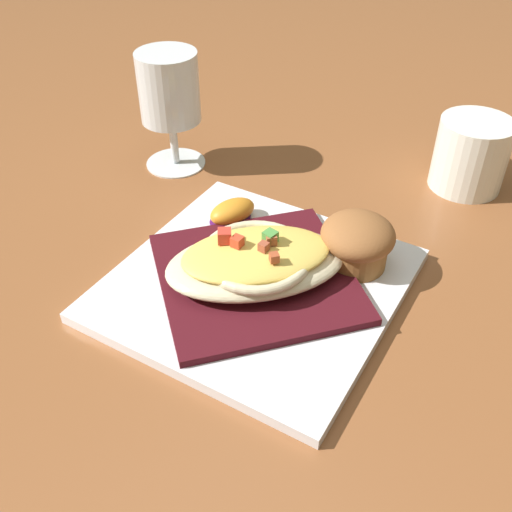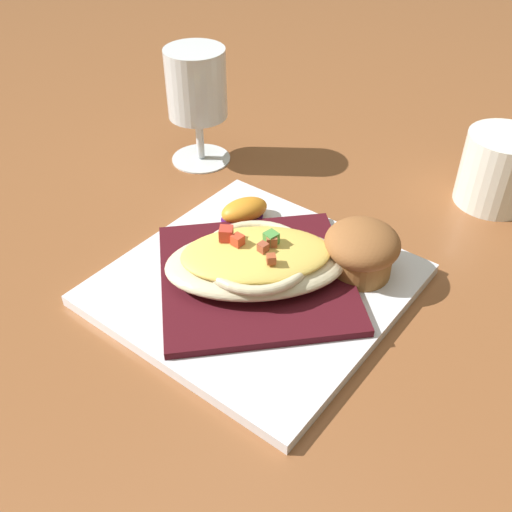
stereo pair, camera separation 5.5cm
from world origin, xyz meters
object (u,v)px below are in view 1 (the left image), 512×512
at_px(coffee_mug, 470,156).
at_px(stemmed_glass, 169,95).
at_px(gratin_dish, 256,260).
at_px(orange_garnish, 232,213).
at_px(square_plate, 256,284).
at_px(muffin, 357,241).

relative_size(coffee_mug, stemmed_glass, 0.76).
xyz_separation_m(gratin_dish, coffee_mug, (0.10, 0.30, 0.00)).
bearing_deg(orange_garnish, stemmed_glass, 153.63).
xyz_separation_m(orange_garnish, stemmed_glass, (-0.14, 0.07, 0.07)).
xyz_separation_m(square_plate, orange_garnish, (-0.08, 0.07, 0.02)).
bearing_deg(gratin_dish, coffee_mug, 71.77).
xyz_separation_m(square_plate, gratin_dish, (-0.00, -0.00, 0.03)).
distance_m(orange_garnish, stemmed_glass, 0.18).
relative_size(muffin, coffee_mug, 0.66).
distance_m(gratin_dish, orange_garnish, 0.10).
distance_m(square_plate, orange_garnish, 0.10).
relative_size(gratin_dish, stemmed_glass, 1.35).
distance_m(muffin, coffee_mug, 0.23).
distance_m(coffee_mug, stemmed_glass, 0.36).
xyz_separation_m(gratin_dish, muffin, (0.07, 0.08, 0.00)).
bearing_deg(orange_garnish, gratin_dish, -40.16).
xyz_separation_m(muffin, orange_garnish, (-0.14, -0.01, -0.02)).
height_order(muffin, orange_garnish, muffin).
bearing_deg(stemmed_glass, coffee_mug, 27.04).
xyz_separation_m(square_plate, stemmed_glass, (-0.22, 0.14, 0.09)).
bearing_deg(stemmed_glass, square_plate, -31.67).
bearing_deg(stemmed_glass, orange_garnish, -26.37).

